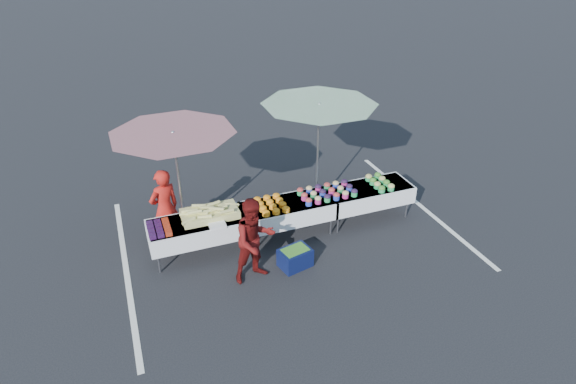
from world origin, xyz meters
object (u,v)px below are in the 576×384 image
object	(u,v)px
table_left	(198,228)
table_right	(368,194)
umbrella_left	(174,142)
customer	(255,240)
storage_bin	(295,257)
vendor	(165,209)
table_center	(288,210)
umbrella_right	(319,113)

from	to	relation	value
table_left	table_right	xyz separation A→B (m)	(3.60, 0.00, 0.00)
table_right	umbrella_left	size ratio (longest dim) A/B	0.63
umbrella_left	table_right	bearing A→B (deg)	-8.59
umbrella_left	customer	bearing A→B (deg)	-59.17
table_right	storage_bin	xyz separation A→B (m)	(-2.04, -1.00, -0.39)
vendor	umbrella_left	size ratio (longest dim) A/B	0.55
customer	storage_bin	bearing A→B (deg)	-7.14
table_left	vendor	distance (m)	0.78
table_center	umbrella_left	xyz separation A→B (m)	(-1.98, 0.57, 1.55)
table_right	umbrella_right	bearing A→B (deg)	135.67
table_center	vendor	distance (m)	2.38
umbrella_right	customer	bearing A→B (deg)	-137.32
table_left	storage_bin	xyz separation A→B (m)	(1.56, -1.00, -0.39)
vendor	umbrella_right	size ratio (longest dim) A/B	0.52
table_left	customer	bearing A→B (deg)	-53.06
umbrella_right	storage_bin	distance (m)	2.97
table_left	storage_bin	bearing A→B (deg)	-32.76
customer	table_right	bearing A→B (deg)	10.13
vendor	table_right	bearing A→B (deg)	150.14
table_center	table_right	world-z (taller)	same
umbrella_right	storage_bin	world-z (taller)	umbrella_right
table_center	customer	world-z (taller)	customer
storage_bin	table_right	bearing A→B (deg)	13.41
vendor	umbrella_left	bearing A→B (deg)	161.44
table_right	umbrella_left	world-z (taller)	umbrella_left
umbrella_left	umbrella_right	world-z (taller)	umbrella_right
customer	umbrella_left	world-z (taller)	umbrella_left
customer	umbrella_right	xyz separation A→B (m)	(2.00, 1.84, 1.41)
table_left	vendor	bearing A→B (deg)	132.68
table_right	table_center	bearing A→B (deg)	180.00
table_left	table_center	world-z (taller)	same
table_right	storage_bin	world-z (taller)	table_right
table_left	table_center	size ratio (longest dim) A/B	1.00
table_left	storage_bin	size ratio (longest dim) A/B	2.89
table_left	vendor	xyz separation A→B (m)	(-0.51, 0.55, 0.23)
table_center	customer	distance (m)	1.47
table_center	umbrella_right	bearing A→B (deg)	39.19
table_left	table_right	world-z (taller)	same
vendor	table_center	bearing A→B (deg)	144.36
table_center	umbrella_left	distance (m)	2.58
umbrella_left	umbrella_right	size ratio (longest dim) A/B	0.95
table_left	customer	size ratio (longest dim) A/B	1.16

